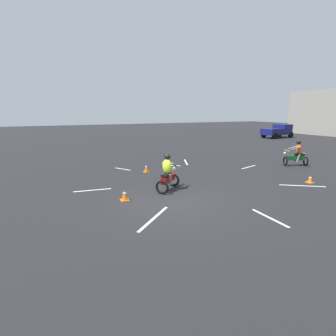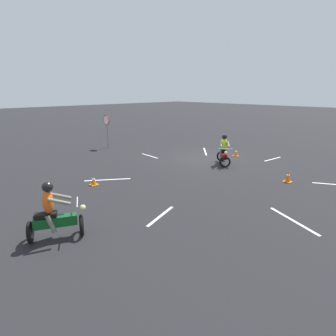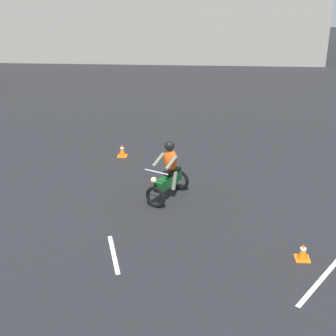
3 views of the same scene
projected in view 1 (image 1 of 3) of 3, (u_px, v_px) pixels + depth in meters
The scene contains 15 objects.
ground_plane at pixel (176, 201), 10.21m from camera, with size 120.00×120.00×0.00m, color black.
motorcycle_rider_foreground at pixel (168, 174), 11.48m from camera, with size 1.38×1.44×1.66m.
motorcycle_rider_background at pixel (297, 155), 16.62m from camera, with size 1.17×1.52×1.66m.
pickup_truck at pixel (278, 131), 34.06m from camera, with size 2.20×4.25×1.73m.
traffic_cone_near_left at pixel (146, 168), 15.02m from camera, with size 0.32×0.32×0.46m.
traffic_cone_near_right at pixel (310, 179), 12.78m from camera, with size 0.32×0.32×0.38m.
traffic_cone_mid_center at pixel (125, 195), 10.25m from camera, with size 0.32×0.32×0.43m.
traffic_cone_mid_left at pixel (304, 155), 19.64m from camera, with size 0.32×0.32×0.45m.
lane_stripe_e at pixel (270, 218), 8.62m from camera, with size 0.10×1.62×0.01m, color silver.
lane_stripe_ne at pixel (302, 186), 12.30m from camera, with size 0.10×2.06×0.01m, color silver.
lane_stripe_n at pixel (249, 167), 16.41m from camera, with size 0.10×1.58×0.01m, color silver.
lane_stripe_nw at pixel (186, 162), 17.98m from camera, with size 0.10×1.96×0.01m, color silver.
lane_stripe_sw at pixel (123, 169), 15.83m from camera, with size 0.10×1.27×0.01m, color silver.
lane_stripe_s at pixel (92, 190), 11.61m from camera, with size 0.10×1.62×0.01m, color silver.
lane_stripe_se at pixel (154, 218), 8.58m from camera, with size 0.10×2.19×0.01m, color silver.
Camera 1 is at (8.61, -4.47, 3.45)m, focal length 28.00 mm.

